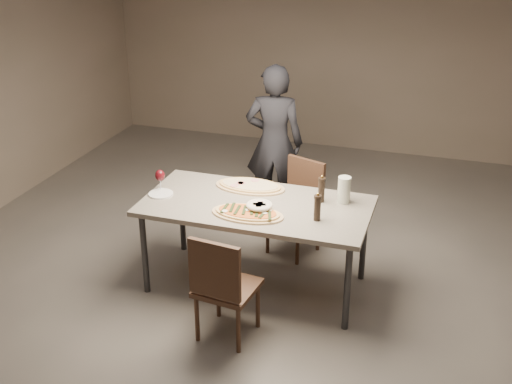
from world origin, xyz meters
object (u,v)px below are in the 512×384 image
(zucchini_pizza, at_px, (248,213))
(bread_basket, at_px, (259,207))
(diner, at_px, (274,143))
(chair_far, at_px, (299,201))
(chair_near, at_px, (222,283))
(ham_pizza, at_px, (250,186))
(dining_table, at_px, (256,210))
(pepper_mill_left, at_px, (317,207))
(carafe, at_px, (344,190))

(zucchini_pizza, relative_size, bread_basket, 2.76)
(diner, bearing_deg, zucchini_pizza, 91.12)
(chair_far, bearing_deg, bread_basket, 103.61)
(zucchini_pizza, distance_m, chair_near, 0.63)
(ham_pizza, relative_size, diner, 0.38)
(bread_basket, bearing_deg, dining_table, 117.41)
(chair_far, bearing_deg, pepper_mill_left, 132.73)
(bread_basket, distance_m, pepper_mill_left, 0.46)
(ham_pizza, height_order, bread_basket, bread_basket)
(pepper_mill_left, bearing_deg, chair_near, -129.18)
(zucchini_pizza, relative_size, chair_near, 0.66)
(diner, bearing_deg, ham_pizza, 87.47)
(carafe, xyz_separation_m, diner, (-0.89, 1.08, -0.08))
(carafe, bearing_deg, bread_basket, -147.09)
(ham_pizza, bearing_deg, carafe, -22.13)
(dining_table, height_order, bread_basket, bread_basket)
(zucchini_pizza, bearing_deg, chair_far, 81.72)
(dining_table, bearing_deg, diner, 100.23)
(ham_pizza, height_order, chair_near, chair_near)
(pepper_mill_left, bearing_deg, dining_table, 165.46)
(zucchini_pizza, distance_m, diner, 1.55)
(carafe, bearing_deg, diner, 129.46)
(dining_table, relative_size, diner, 1.16)
(bread_basket, bearing_deg, carafe, 32.91)
(chair_far, bearing_deg, ham_pizza, 74.44)
(chair_far, bearing_deg, carafe, 155.50)
(chair_near, relative_size, chair_far, 1.01)
(bread_basket, relative_size, diner, 0.13)
(ham_pizza, distance_m, bread_basket, 0.47)
(dining_table, height_order, zucchini_pizza, zucchini_pizza)
(dining_table, xyz_separation_m, chair_near, (-0.00, -0.78, -0.21))
(bread_basket, relative_size, carafe, 0.95)
(dining_table, relative_size, bread_basket, 8.80)
(carafe, bearing_deg, pepper_mill_left, -109.17)
(pepper_mill_left, bearing_deg, ham_pizza, 148.00)
(bread_basket, distance_m, chair_far, 0.92)
(dining_table, height_order, pepper_mill_left, pepper_mill_left)
(bread_basket, xyz_separation_m, diner, (-0.31, 1.46, -0.01))
(dining_table, xyz_separation_m, zucchini_pizza, (0.00, -0.21, 0.07))
(zucchini_pizza, xyz_separation_m, chair_near, (-0.00, -0.56, -0.29))
(dining_table, distance_m, zucchini_pizza, 0.23)
(dining_table, distance_m, carafe, 0.71)
(chair_near, bearing_deg, zucchini_pizza, 96.38)
(bread_basket, relative_size, chair_far, 0.24)
(carafe, relative_size, chair_near, 0.25)
(pepper_mill_left, distance_m, diner, 1.64)
(chair_far, bearing_deg, diner, -35.21)
(dining_table, relative_size, ham_pizza, 3.03)
(ham_pizza, height_order, diner, diner)
(pepper_mill_left, xyz_separation_m, carafe, (0.13, 0.37, 0.00))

